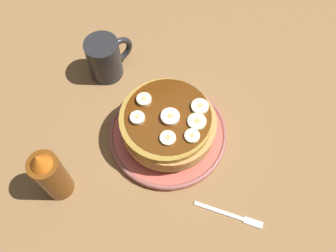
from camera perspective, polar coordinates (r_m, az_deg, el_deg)
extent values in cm
cube|color=olive|center=(76.08, 0.00, -1.96)|extent=(140.00, 140.00, 3.00)
cylinder|color=#CC594C|center=(74.11, 0.00, -1.23)|extent=(23.68, 23.68, 1.39)
torus|color=#965750|center=(73.67, 0.00, -1.07)|extent=(23.94, 23.94, 0.97)
cylinder|color=#B1793A|center=(72.96, 0.39, -0.61)|extent=(17.81, 17.81, 1.39)
cylinder|color=tan|center=(71.71, -0.17, -0.13)|extent=(18.09, 18.09, 1.39)
cylinder|color=#B88446|center=(70.23, -0.03, 0.01)|extent=(18.26, 18.26, 1.39)
cylinder|color=#CE874A|center=(68.96, 0.33, 0.46)|extent=(17.76, 17.76, 1.39)
cylinder|color=#AC8334|center=(67.75, -0.32, 1.04)|extent=(17.38, 17.38, 1.39)
cylinder|color=#592B0A|center=(67.27, 0.00, 1.66)|extent=(16.15, 16.15, 0.16)
cylinder|color=#FBE8C4|center=(66.59, 0.21, 1.33)|extent=(3.51, 3.51, 0.98)
cylinder|color=tan|center=(66.12, 0.21, 1.55)|extent=(0.98, 0.98, 0.08)
cylinder|color=#F4E7B7|center=(64.83, -0.03, -1.92)|extent=(2.90, 2.90, 0.73)
cylinder|color=tan|center=(64.46, -0.03, -1.77)|extent=(0.81, 0.81, 0.08)
cylinder|color=#FBEBC5|center=(66.76, -4.79, 1.23)|extent=(2.72, 2.72, 0.98)
cylinder|color=tan|center=(66.30, -4.82, 1.45)|extent=(0.76, 0.76, 0.08)
cylinder|color=#EBF2B5|center=(66.56, 4.54, 0.68)|extent=(3.46, 3.46, 0.68)
cylinder|color=tan|center=(66.23, 4.56, 0.84)|extent=(0.97, 0.97, 0.08)
cylinder|color=#ECF4BE|center=(68.05, 5.00, 3.01)|extent=(3.29, 3.29, 0.84)
cylinder|color=tan|center=(67.65, 5.03, 3.21)|extent=(0.92, 0.92, 0.08)
cylinder|color=#F6E2BA|center=(68.63, -3.76, 4.10)|extent=(2.82, 2.82, 0.99)
cylinder|color=tan|center=(68.17, -3.79, 4.34)|extent=(0.79, 0.79, 0.08)
cylinder|color=#EEEDBA|center=(65.16, 3.78, -1.58)|extent=(2.78, 2.78, 0.71)
cylinder|color=tan|center=(64.81, 3.80, -1.43)|extent=(0.78, 0.78, 0.08)
cylinder|color=#262628|center=(80.16, -9.93, 10.30)|extent=(7.18, 7.18, 9.61)
cylinder|color=black|center=(77.20, -10.38, 12.03)|extent=(6.10, 6.10, 0.58)
torus|color=#262628|center=(81.11, -7.67, 11.63)|extent=(6.67, 1.29, 6.67)
cube|color=silver|center=(69.75, 7.95, -12.99)|extent=(5.85, 8.29, 0.50)
cube|color=silver|center=(70.36, 13.18, -14.46)|extent=(2.99, 3.61, 0.50)
cylinder|color=brown|center=(68.12, -17.67, -7.54)|extent=(5.29, 5.29, 11.96)
cone|color=orange|center=(61.40, -19.58, -5.10)|extent=(3.70, 3.70, 3.17)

